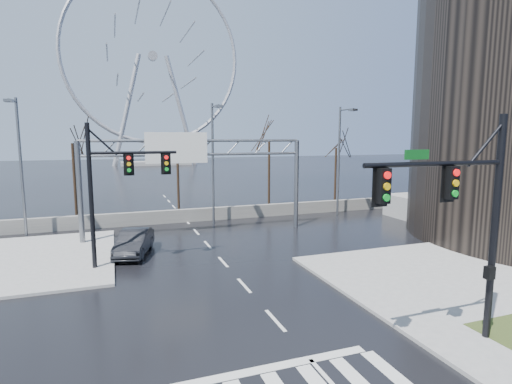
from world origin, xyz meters
name	(u,v)px	position (x,y,z in m)	size (l,w,h in m)	color
ground	(275,320)	(0.00, 0.00, 0.00)	(260.00, 260.00, 0.00)	black
sidewalk_right_ext	(436,274)	(10.00, 2.00, 0.07)	(12.00, 10.00, 0.15)	gray
sidewalk_far	(24,260)	(-11.00, 12.00, 0.07)	(10.00, 12.00, 0.15)	gray
barrier_wall	(187,215)	(0.00, 20.00, 0.55)	(52.00, 0.50, 1.10)	slate
signal_mast_near	(467,209)	(5.14, -4.04, 4.87)	(5.52, 0.41, 8.00)	black
signal_mast_far	(113,182)	(-5.87, 8.96, 4.83)	(4.72, 0.41, 8.00)	black
sign_gantry	(192,166)	(-0.38, 14.96, 5.18)	(16.36, 0.40, 7.60)	slate
streetlight_left	(19,157)	(-12.00, 18.16, 5.89)	(0.50, 2.55, 10.00)	slate
streetlight_mid	(214,154)	(2.00, 18.16, 5.89)	(0.50, 2.55, 10.00)	slate
streetlight_right	(341,152)	(14.00, 18.16, 5.89)	(0.50, 2.55, 10.00)	slate
tree_left	(73,152)	(-9.00, 23.50, 5.98)	(3.75, 3.75, 7.50)	black
tree_center	(178,159)	(0.00, 24.50, 5.17)	(3.25, 3.25, 6.50)	black
tree_right	(269,148)	(9.00, 23.50, 6.22)	(3.90, 3.90, 7.80)	black
tree_far_right	(336,154)	(17.00, 24.00, 5.41)	(3.40, 3.40, 6.80)	black
ferris_wheel	(153,64)	(5.00, 95.00, 26.13)	(45.00, 6.00, 50.91)	gray
car	(134,242)	(-4.79, 11.36, 0.77)	(1.63, 4.67, 1.54)	black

